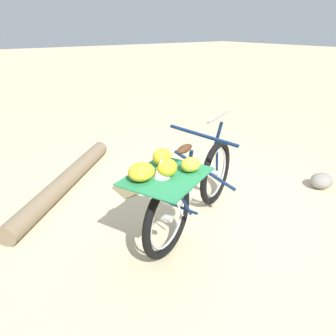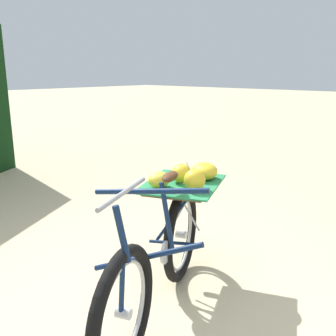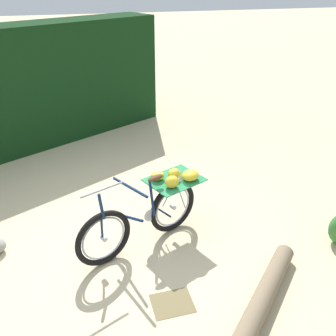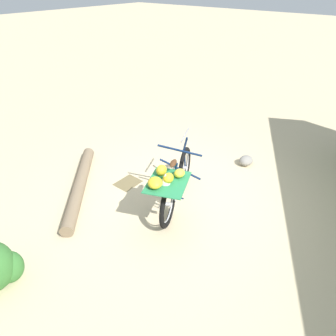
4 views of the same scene
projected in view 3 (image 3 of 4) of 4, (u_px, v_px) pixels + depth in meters
ground_plane at (119, 241)px, 4.85m from camera, size 60.00×60.00×0.00m
foliage_hedge at (20, 90)px, 6.97m from camera, size 5.75×3.56×2.31m
bicycle at (149, 210)px, 4.62m from camera, size 1.75×1.01×1.03m
fallen_log at (253, 320)px, 3.62m from camera, size 1.83×1.76×0.21m
leaf_litter_patch at (172, 303)px, 3.93m from camera, size 0.44×0.36×0.01m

